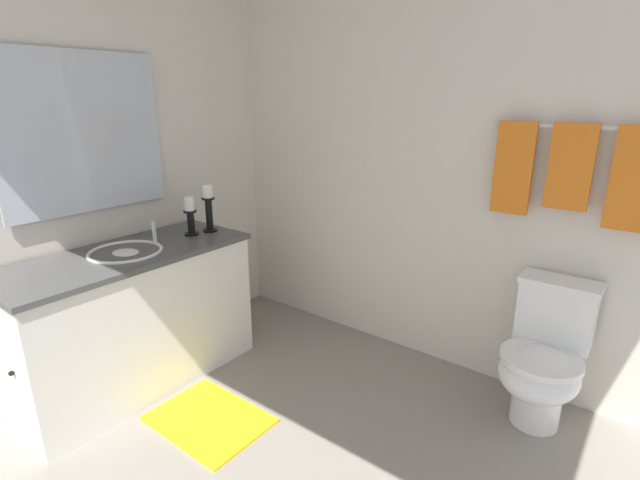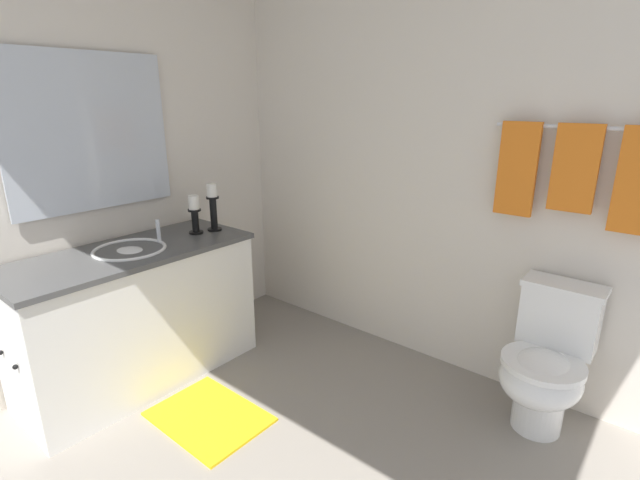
% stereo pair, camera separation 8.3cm
% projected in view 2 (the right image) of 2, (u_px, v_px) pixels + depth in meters
% --- Properties ---
extents(floor, '(3.17, 2.42, 0.02)m').
position_uv_depth(floor, '(315.00, 463.00, 2.19)').
color(floor, gray).
rests_on(floor, ground).
extents(wall_back, '(3.17, 0.04, 2.45)m').
position_uv_depth(wall_back, '(448.00, 171.00, 2.71)').
color(wall_back, silver).
rests_on(wall_back, ground).
extents(wall_left, '(0.04, 2.42, 2.45)m').
position_uv_depth(wall_left, '(113.00, 169.00, 2.78)').
color(wall_left, silver).
rests_on(wall_left, ground).
extents(vanity_cabinet, '(0.58, 1.37, 0.81)m').
position_uv_depth(vanity_cabinet, '(138.00, 315.00, 2.74)').
color(vanity_cabinet, white).
rests_on(vanity_cabinet, ground).
extents(sink_basin, '(0.40, 0.40, 0.24)m').
position_uv_depth(sink_basin, '(131.00, 256.00, 2.63)').
color(sink_basin, white).
rests_on(sink_basin, vanity_cabinet).
extents(mirror, '(0.02, 0.93, 0.87)m').
position_uv_depth(mirror, '(90.00, 133.00, 2.60)').
color(mirror, silver).
extents(candle_holder_tall, '(0.09, 0.09, 0.30)m').
position_uv_depth(candle_holder_tall, '(213.00, 206.00, 2.96)').
color(candle_holder_tall, black).
rests_on(candle_holder_tall, vanity_cabinet).
extents(candle_holder_short, '(0.09, 0.09, 0.24)m').
position_uv_depth(candle_holder_short, '(195.00, 214.00, 2.90)').
color(candle_holder_short, black).
rests_on(candle_holder_short, vanity_cabinet).
extents(toilet, '(0.39, 0.54, 0.75)m').
position_uv_depth(toilet, '(546.00, 364.00, 2.32)').
color(toilet, white).
rests_on(toilet, ground).
extents(towel_bar, '(0.79, 0.02, 0.02)m').
position_uv_depth(towel_bar, '(582.00, 127.00, 2.17)').
color(towel_bar, silver).
extents(towel_near_vanity, '(0.19, 0.03, 0.48)m').
position_uv_depth(towel_near_vanity, '(517.00, 169.00, 2.38)').
color(towel_near_vanity, orange).
rests_on(towel_near_vanity, towel_bar).
extents(towel_center, '(0.20, 0.03, 0.42)m').
position_uv_depth(towel_center, '(575.00, 168.00, 2.22)').
color(towel_center, orange).
rests_on(towel_center, towel_bar).
extents(towel_near_corner, '(0.19, 0.03, 0.48)m').
position_uv_depth(towel_near_corner, '(639.00, 181.00, 2.06)').
color(towel_near_corner, orange).
rests_on(towel_near_corner, towel_bar).
extents(bath_mat, '(0.60, 0.44, 0.02)m').
position_uv_depth(bath_mat, '(209.00, 417.00, 2.47)').
color(bath_mat, yellow).
rests_on(bath_mat, ground).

